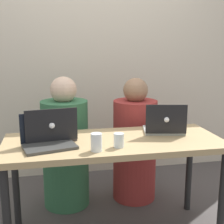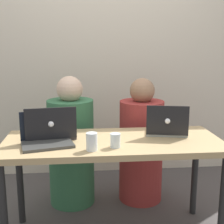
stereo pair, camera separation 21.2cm
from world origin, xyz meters
name	(u,v)px [view 1 (the left image)]	position (x,y,z in m)	size (l,w,h in m)	color
back_wall	(89,47)	(0.00, 1.25, 1.33)	(4.50, 0.10, 2.67)	beige
desk	(114,151)	(0.00, 0.00, 0.65)	(1.47, 0.61, 0.73)	tan
person_on_left	(65,150)	(-0.30, 0.55, 0.49)	(0.48, 0.48, 1.11)	#326843
person_on_right	(135,146)	(0.30, 0.55, 0.48)	(0.39, 0.39, 1.08)	maroon
laptop_front_left	(48,139)	(-0.43, -0.05, 0.77)	(0.36, 0.29, 0.21)	#3A3A38
laptop_back_left	(50,133)	(-0.42, 0.08, 0.78)	(0.37, 0.29, 0.23)	#3D373B
laptop_back_right	(164,126)	(0.39, 0.09, 0.77)	(0.33, 0.29, 0.22)	#B1B9B5
water_glass_center	(119,141)	(0.00, -0.15, 0.76)	(0.06, 0.06, 0.09)	silver
water_glass_left	(96,143)	(-0.15, -0.20, 0.77)	(0.07, 0.07, 0.11)	white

